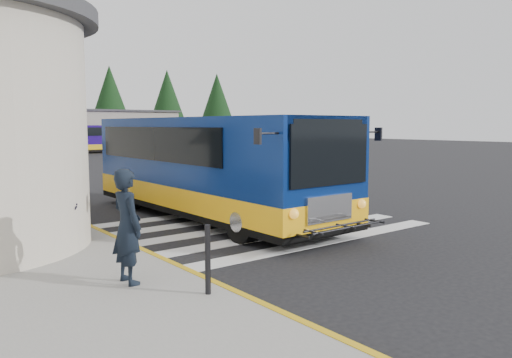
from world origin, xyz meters
TOP-DOWN VIEW (x-y plane):
  - ground at (0.00, 0.00)m, footprint 140.00×140.00m
  - curb_strip at (-4.05, 4.00)m, footprint 0.12×34.00m
  - crosswalk at (-0.50, -0.80)m, footprint 8.00×5.35m
  - depot_building at (6.00, 42.00)m, footprint 26.40×8.40m
  - tree_line at (6.29, 50.00)m, footprint 58.40×4.40m
  - transit_bus at (-0.67, 0.89)m, footprint 3.66×10.09m
  - pedestrian_a at (-5.15, -3.72)m, footprint 0.47×0.68m
  - pedestrian_b at (-5.42, -1.09)m, footprint 1.02×1.02m
  - bollard at (-4.44, -4.94)m, footprint 0.09×0.09m
  - far_bus_a at (10.03, 35.55)m, footprint 8.70×2.53m
  - far_bus_b at (22.43, 33.57)m, footprint 9.05×4.14m

SIDE VIEW (x-z plane):
  - ground at x=0.00m, z-range 0.00..0.00m
  - crosswalk at x=-0.50m, z-range 0.00..0.01m
  - curb_strip at x=-4.05m, z-range 0.00..0.16m
  - bollard at x=-4.44m, z-range 0.15..1.19m
  - pedestrian_b at x=-5.42m, z-range 0.15..1.82m
  - pedestrian_a at x=-5.15m, z-range 0.15..1.97m
  - transit_bus at x=-0.67m, z-range -0.06..2.77m
  - far_bus_a at x=10.03m, z-range 0.34..2.57m
  - far_bus_b at x=22.43m, z-range 0.34..2.59m
  - depot_building at x=6.00m, z-range 0.01..4.21m
  - tree_line at x=6.29m, z-range 1.77..11.77m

